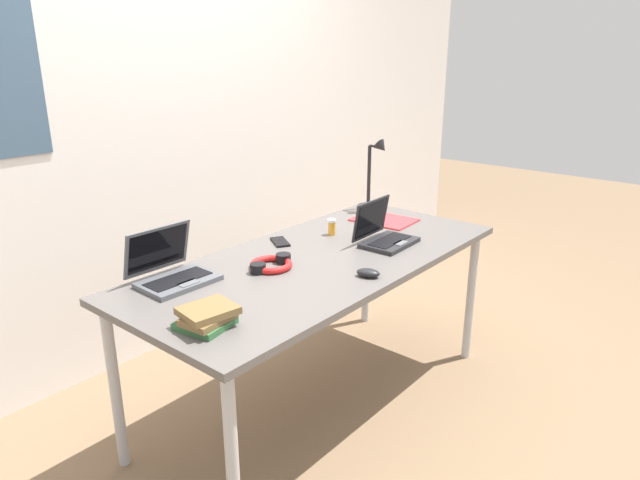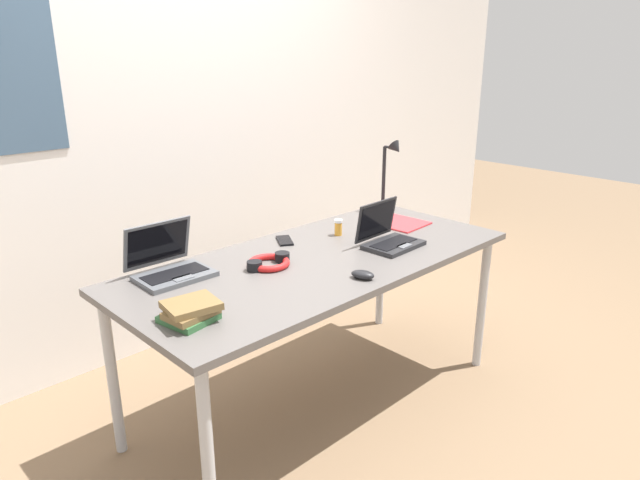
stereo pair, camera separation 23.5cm
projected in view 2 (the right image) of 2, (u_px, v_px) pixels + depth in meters
ground_plane at (320, 402)px, 2.75m from camera, size 12.00×12.00×0.00m
wall_back at (177, 108)px, 3.07m from camera, size 6.00×0.13×2.60m
desk at (320, 269)px, 2.53m from camera, size 1.80×0.80×0.74m
desk_lamp at (389, 176)px, 3.16m from camera, size 0.12×0.18×0.40m
laptop_far_corner at (169, 266)px, 2.30m from camera, size 0.29×0.26×0.21m
laptop_near_lamp at (388, 237)px, 2.65m from camera, size 0.27×0.23×0.20m
computer_mouse at (363, 275)px, 2.27m from camera, size 0.09×0.11×0.03m
cell_phone at (285, 241)px, 2.71m from camera, size 0.13×0.15×0.01m
headphones at (269, 262)px, 2.41m from camera, size 0.21×0.18×0.04m
pill_bottle at (338, 227)px, 2.79m from camera, size 0.04×0.04×0.08m
book_stack at (190, 312)px, 1.92m from camera, size 0.19×0.19×0.07m
paper_folder_front_right at (395, 222)px, 3.00m from camera, size 0.25×0.32×0.01m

